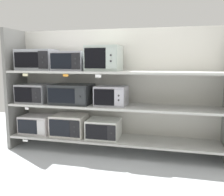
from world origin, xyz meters
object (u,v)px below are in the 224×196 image
at_px(microwave_8, 104,58).
at_px(microwave_5, 111,96).
at_px(microwave_3, 35,93).
at_px(microwave_7, 71,61).
at_px(microwave_0, 37,124).
at_px(microwave_4, 72,94).
at_px(microwave_6, 37,60).
at_px(microwave_2, 104,129).
at_px(microwave_1, 69,125).

bearing_deg(microwave_8, microwave_5, -0.09).
distance_m(microwave_3, microwave_7, 0.75).
height_order(microwave_0, microwave_3, microwave_3).
bearing_deg(microwave_5, microwave_4, 179.97).
bearing_deg(microwave_8, microwave_6, 179.99).
relative_size(microwave_3, microwave_6, 0.81).
distance_m(microwave_4, microwave_6, 0.72).
relative_size(microwave_2, microwave_6, 0.81).
relative_size(microwave_2, microwave_8, 1.00).
bearing_deg(microwave_5, microwave_6, 179.98).
bearing_deg(microwave_6, microwave_5, -0.02).
distance_m(microwave_3, microwave_5, 1.17).
height_order(microwave_3, microwave_6, microwave_6).
relative_size(microwave_0, microwave_2, 1.03).
xyz_separation_m(microwave_0, microwave_6, (0.04, 0.00, 0.96)).
distance_m(microwave_0, microwave_6, 0.96).
bearing_deg(microwave_7, microwave_8, 0.01).
bearing_deg(microwave_3, microwave_6, 0.36).
distance_m(microwave_6, microwave_8, 1.01).
bearing_deg(microwave_3, microwave_2, 0.00).
bearing_deg(microwave_4, microwave_6, 180.00).
height_order(microwave_3, microwave_7, microwave_7).
bearing_deg(microwave_7, microwave_5, -0.01).
relative_size(microwave_1, microwave_3, 1.09).
distance_m(microwave_1, microwave_2, 0.52).
bearing_deg(microwave_3, microwave_7, 0.00).
bearing_deg(microwave_1, microwave_7, -0.00).
relative_size(microwave_0, microwave_1, 0.96).
xyz_separation_m(microwave_3, microwave_7, (0.59, 0.00, 0.47)).
bearing_deg(microwave_1, microwave_4, 0.31).
bearing_deg(microwave_2, microwave_6, 179.98).
bearing_deg(microwave_0, microwave_2, -0.00).
distance_m(microwave_1, microwave_4, 0.46).
xyz_separation_m(microwave_1, microwave_8, (0.53, 0.00, 0.96)).
distance_m(microwave_5, microwave_7, 0.75).
relative_size(microwave_3, microwave_5, 1.05).
height_order(microwave_7, microwave_8, microwave_8).
bearing_deg(microwave_3, microwave_8, 0.01).
relative_size(microwave_5, microwave_6, 0.77).
height_order(microwave_3, microwave_5, same).
height_order(microwave_4, microwave_5, microwave_4).
relative_size(microwave_2, microwave_7, 1.00).
distance_m(microwave_0, microwave_8, 1.44).
height_order(microwave_1, microwave_4, microwave_4).
height_order(microwave_1, microwave_5, microwave_5).
bearing_deg(microwave_5, microwave_8, 179.91).
distance_m(microwave_0, microwave_2, 1.05).
bearing_deg(microwave_8, microwave_4, 179.98).
bearing_deg(microwave_1, microwave_2, -0.00).
bearing_deg(microwave_4, microwave_7, -176.36).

